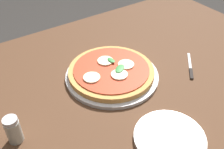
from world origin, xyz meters
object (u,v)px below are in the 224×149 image
(plate_white, at_px, (169,138))
(pepper_shaker, at_px, (13,130))
(serving_tray, at_px, (112,75))
(pizza, at_px, (111,71))
(knife, at_px, (191,69))
(dining_table, at_px, (135,98))

(plate_white, distance_m, pepper_shaker, 0.40)
(serving_tray, relative_size, pepper_shaker, 3.96)
(pizza, xyz_separation_m, plate_white, (-0.02, -0.30, -0.02))
(knife, relative_size, pepper_shaker, 1.54)
(pizza, bearing_deg, knife, -26.09)
(pizza, bearing_deg, serving_tray, -75.15)
(dining_table, relative_size, pizza, 4.49)
(knife, bearing_deg, pizza, 153.91)
(plate_white, relative_size, knife, 1.55)
(plate_white, relative_size, pepper_shaker, 2.37)
(pizza, distance_m, pepper_shaker, 0.36)
(pizza, bearing_deg, pepper_shaker, -167.54)
(dining_table, distance_m, pepper_shaker, 0.45)
(pizza, distance_m, plate_white, 0.30)
(plate_white, bearing_deg, pizza, 85.71)
(pizza, distance_m, knife, 0.28)
(pizza, bearing_deg, plate_white, -94.29)
(dining_table, xyz_separation_m, knife, (0.18, -0.07, 0.10))
(dining_table, xyz_separation_m, pizza, (-0.07, 0.05, 0.12))
(plate_white, xyz_separation_m, knife, (0.28, 0.18, -0.00))
(pizza, relative_size, pepper_shaker, 3.65)
(serving_tray, relative_size, pizza, 1.09)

